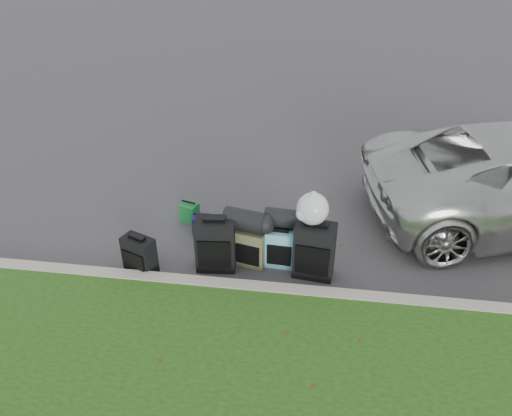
# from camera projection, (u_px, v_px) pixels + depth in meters

# --- Properties ---
(ground) EXTENTS (120.00, 120.00, 0.00)m
(ground) POSITION_uv_depth(u_px,v_px,m) (261.00, 247.00, 7.29)
(ground) COLOR #383535
(ground) RESTS_ON ground
(curb) EXTENTS (120.00, 0.18, 0.15)m
(curb) POSITION_uv_depth(u_px,v_px,m) (251.00, 289.00, 6.41)
(curb) COLOR #9E937F
(curb) RESTS_ON ground
(suitcase_small_black) EXTENTS (0.49, 0.38, 0.54)m
(suitcase_small_black) POSITION_uv_depth(u_px,v_px,m) (140.00, 255.00, 6.69)
(suitcase_small_black) COLOR black
(suitcase_small_black) RESTS_ON ground
(suitcase_large_black_left) EXTENTS (0.56, 0.36, 0.76)m
(suitcase_large_black_left) POSITION_uv_depth(u_px,v_px,m) (216.00, 244.00, 6.71)
(suitcase_large_black_left) COLOR black
(suitcase_large_black_left) RESTS_ON ground
(suitcase_olive) EXTENTS (0.45, 0.33, 0.55)m
(suitcase_olive) POSITION_uv_depth(u_px,v_px,m) (251.00, 248.00, 6.83)
(suitcase_olive) COLOR #45452B
(suitcase_olive) RESTS_ON ground
(suitcase_teal) EXTENTS (0.41, 0.26, 0.56)m
(suitcase_teal) POSITION_uv_depth(u_px,v_px,m) (280.00, 248.00, 6.81)
(suitcase_teal) COLOR teal
(suitcase_teal) RESTS_ON ground
(suitcase_large_black_right) EXTENTS (0.56, 0.38, 0.79)m
(suitcase_large_black_right) POSITION_uv_depth(u_px,v_px,m) (314.00, 251.00, 6.57)
(suitcase_large_black_right) COLOR black
(suitcase_large_black_right) RESTS_ON ground
(tote_green) EXTENTS (0.31, 0.27, 0.30)m
(tote_green) POSITION_uv_depth(u_px,v_px,m) (189.00, 212.00, 7.82)
(tote_green) COLOR #19722F
(tote_green) RESTS_ON ground
(tote_navy) EXTENTS (0.26, 0.21, 0.27)m
(tote_navy) POSITION_uv_depth(u_px,v_px,m) (202.00, 224.00, 7.56)
(tote_navy) COLOR navy
(tote_navy) RESTS_ON ground
(duffel_left) EXTENTS (0.60, 0.40, 0.30)m
(duffel_left) POSITION_uv_depth(u_px,v_px,m) (245.00, 220.00, 6.63)
(duffel_left) COLOR black
(duffel_left) RESTS_ON suitcase_olive
(duffel_right) EXTENTS (0.49, 0.30, 0.27)m
(duffel_right) POSITION_uv_depth(u_px,v_px,m) (283.00, 218.00, 6.68)
(duffel_right) COLOR black
(duffel_right) RESTS_ON suitcase_teal
(trash_bag) EXTENTS (0.41, 0.41, 0.41)m
(trash_bag) POSITION_uv_depth(u_px,v_px,m) (313.00, 209.00, 6.32)
(trash_bag) COLOR silver
(trash_bag) RESTS_ON suitcase_large_black_right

